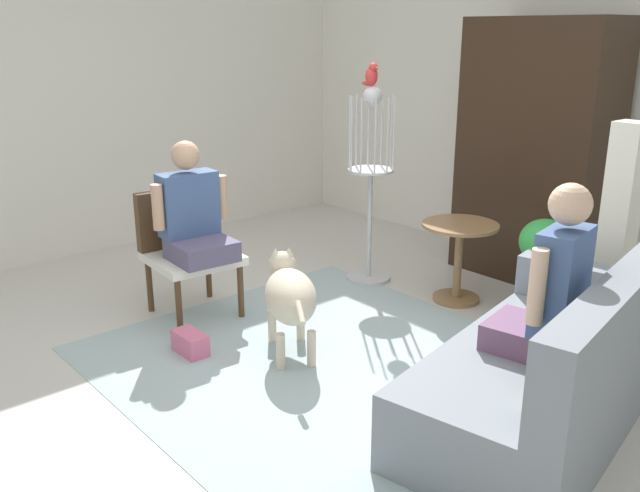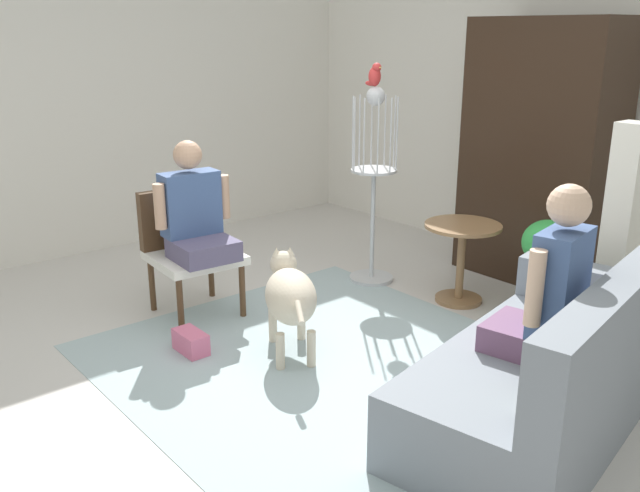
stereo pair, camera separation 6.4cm
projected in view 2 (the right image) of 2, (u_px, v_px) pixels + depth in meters
ground_plane at (320, 357)px, 4.31m from camera, size 7.27×7.27×0.00m
back_wall at (576, 100)px, 5.54m from camera, size 6.66×0.12×2.87m
left_wall at (132, 91)px, 6.32m from camera, size 0.12×5.92×2.87m
area_rug at (334, 366)px, 4.19m from camera, size 2.78×2.45×0.01m
couch at (551, 374)px, 3.47m from camera, size 1.18×1.89×0.89m
armchair at (187, 241)px, 4.92m from camera, size 0.63×0.62×0.89m
person_on_couch at (550, 288)px, 3.33m from camera, size 0.48×0.50×0.89m
person_on_armchair at (195, 213)px, 4.72m from camera, size 0.49×0.56×0.80m
round_end_table at (461, 252)px, 5.08m from camera, size 0.57×0.57×0.61m
dog at (290, 295)px, 4.27m from camera, size 0.78×0.55×0.61m
bird_cage_stand at (373, 192)px, 5.42m from camera, size 0.37×0.37×1.57m
parrot at (375, 75)px, 5.15m from camera, size 0.17×0.10×0.18m
potted_plant at (546, 261)px, 4.84m from camera, size 0.36×0.36×0.71m
column_lamp at (619, 241)px, 4.25m from camera, size 0.20×0.20×1.46m
armoire_cabinet at (540, 153)px, 5.42m from camera, size 1.18×0.56×2.08m
handbag at (191, 342)px, 4.36m from camera, size 0.26×0.14×0.14m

